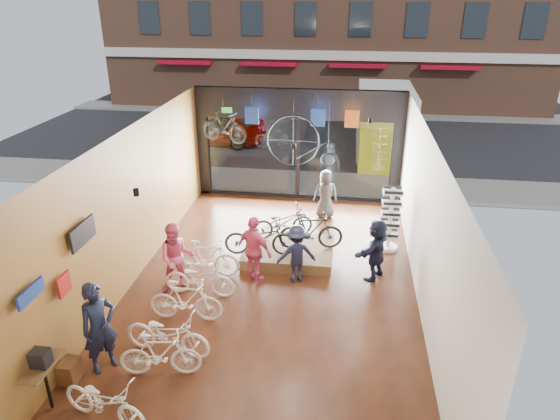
% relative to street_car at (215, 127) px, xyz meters
% --- Properties ---
extents(ground_plane, '(7.00, 12.00, 0.04)m').
position_rel_street_car_xyz_m(ground_plane, '(4.54, -12.00, -0.81)').
color(ground_plane, black).
rests_on(ground_plane, ground).
extents(ceiling, '(7.00, 12.00, 0.04)m').
position_rel_street_car_xyz_m(ceiling, '(4.54, -12.00, 3.03)').
color(ceiling, black).
rests_on(ceiling, ground).
extents(wall_left, '(0.04, 12.00, 3.80)m').
position_rel_street_car_xyz_m(wall_left, '(1.02, -12.00, 1.11)').
color(wall_left, olive).
rests_on(wall_left, ground).
extents(wall_right, '(0.04, 12.00, 3.80)m').
position_rel_street_car_xyz_m(wall_right, '(8.06, -12.00, 1.11)').
color(wall_right, beige).
rests_on(wall_right, ground).
extents(storefront, '(7.00, 0.26, 3.80)m').
position_rel_street_car_xyz_m(storefront, '(4.54, -6.00, 1.11)').
color(storefront, black).
rests_on(storefront, ground).
extents(exit_sign, '(0.35, 0.06, 0.18)m').
position_rel_street_car_xyz_m(exit_sign, '(2.14, -6.12, 2.26)').
color(exit_sign, '#198C26').
rests_on(exit_sign, storefront).
extents(street_road, '(30.00, 18.00, 0.02)m').
position_rel_street_car_xyz_m(street_road, '(4.54, 3.00, -0.80)').
color(street_road, black).
rests_on(street_road, ground).
extents(sidewalk_near, '(30.00, 2.40, 0.12)m').
position_rel_street_car_xyz_m(sidewalk_near, '(4.54, -4.80, -0.73)').
color(sidewalk_near, slate).
rests_on(sidewalk_near, ground).
extents(sidewalk_far, '(30.00, 2.00, 0.12)m').
position_rel_street_car_xyz_m(sidewalk_far, '(4.54, 7.00, -0.73)').
color(sidewalk_far, slate).
rests_on(sidewalk_far, ground).
extents(street_car, '(4.66, 1.88, 1.59)m').
position_rel_street_car_xyz_m(street_car, '(0.00, 0.00, 0.00)').
color(street_car, gray).
rests_on(street_car, street_road).
extents(box_truck, '(2.35, 7.06, 2.78)m').
position_rel_street_car_xyz_m(box_truck, '(7.77, -1.00, 0.60)').
color(box_truck, silver).
rests_on(box_truck, street_road).
extents(floor_bike_0, '(1.78, 1.01, 0.89)m').
position_rel_street_car_xyz_m(floor_bike_0, '(2.37, -16.43, -0.35)').
color(floor_bike_0, white).
rests_on(floor_bike_0, ground_plane).
extents(floor_bike_1, '(1.61, 0.68, 0.94)m').
position_rel_street_car_xyz_m(floor_bike_1, '(2.90, -15.21, -0.32)').
color(floor_bike_1, white).
rests_on(floor_bike_1, ground_plane).
extents(floor_bike_2, '(1.88, 0.86, 0.95)m').
position_rel_street_car_xyz_m(floor_bike_2, '(2.83, -14.60, -0.32)').
color(floor_bike_2, white).
rests_on(floor_bike_2, ground_plane).
extents(floor_bike_3, '(1.67, 0.51, 0.99)m').
position_rel_street_car_xyz_m(floor_bike_3, '(2.85, -13.47, -0.30)').
color(floor_bike_3, white).
rests_on(floor_bike_3, ground_plane).
extents(floor_bike_4, '(1.73, 0.65, 0.90)m').
position_rel_street_car_xyz_m(floor_bike_4, '(2.87, -12.46, -0.34)').
color(floor_bike_4, white).
rests_on(floor_bike_4, ground_plane).
extents(floor_bike_5, '(1.72, 0.59, 1.02)m').
position_rel_street_car_xyz_m(floor_bike_5, '(2.80, -11.62, -0.29)').
color(floor_bike_5, white).
rests_on(floor_bike_5, ground_plane).
extents(display_platform, '(2.40, 1.80, 0.30)m').
position_rel_street_car_xyz_m(display_platform, '(4.75, -10.36, -0.64)').
color(display_platform, '#56371D').
rests_on(display_platform, ground_plane).
extents(display_bike_left, '(1.95, 0.85, 0.99)m').
position_rel_street_car_xyz_m(display_bike_left, '(4.06, -10.83, 0.00)').
color(display_bike_left, black).
rests_on(display_bike_left, display_platform).
extents(display_bike_mid, '(1.78, 0.76, 1.04)m').
position_rel_street_car_xyz_m(display_bike_mid, '(5.35, -10.32, 0.03)').
color(display_bike_mid, black).
rests_on(display_bike_mid, display_platform).
extents(display_bike_right, '(1.85, 1.25, 0.92)m').
position_rel_street_car_xyz_m(display_bike_right, '(4.50, -9.75, -0.03)').
color(display_bike_right, black).
rests_on(display_bike_right, display_platform).
extents(customer_0, '(0.78, 0.82, 1.89)m').
position_rel_street_car_xyz_m(customer_0, '(1.74, -15.17, 0.15)').
color(customer_0, '#161C33').
rests_on(customer_0, ground_plane).
extents(customer_1, '(1.05, 0.94, 1.79)m').
position_rel_street_car_xyz_m(customer_1, '(2.30, -12.35, 0.10)').
color(customer_1, '#CC4C72').
rests_on(customer_1, ground_plane).
extents(customer_2, '(1.12, 0.91, 1.78)m').
position_rel_street_car_xyz_m(customer_2, '(4.07, -11.68, 0.09)').
color(customer_2, '#CC4C72').
rests_on(customer_2, ground_plane).
extents(customer_3, '(1.12, 0.85, 1.54)m').
position_rel_street_car_xyz_m(customer_3, '(5.09, -11.52, -0.03)').
color(customer_3, '#161C33').
rests_on(customer_3, ground_plane).
extents(customer_4, '(0.84, 0.62, 1.58)m').
position_rel_street_car_xyz_m(customer_4, '(5.59, -7.55, -0.01)').
color(customer_4, '#3F3F44').
rests_on(customer_4, ground_plane).
extents(customer_5, '(1.15, 1.53, 1.61)m').
position_rel_street_car_xyz_m(customer_5, '(7.05, -11.08, 0.01)').
color(customer_5, '#161C33').
rests_on(customer_5, ground_plane).
extents(sunglasses_rack, '(0.64, 0.56, 1.86)m').
position_rel_street_car_xyz_m(sunglasses_rack, '(7.49, -9.49, 0.13)').
color(sunglasses_rack, white).
rests_on(sunglasses_rack, ground_plane).
extents(wall_merch, '(0.40, 2.40, 2.60)m').
position_rel_street_car_xyz_m(wall_merch, '(1.16, -15.50, 0.51)').
color(wall_merch, navy).
rests_on(wall_merch, wall_left).
extents(penny_farthing, '(2.01, 0.06, 1.61)m').
position_rel_street_car_xyz_m(penny_farthing, '(4.89, -7.75, 1.71)').
color(penny_farthing, black).
rests_on(penny_farthing, ceiling).
extents(hung_bike, '(1.64, 0.95, 0.95)m').
position_rel_street_car_xyz_m(hung_bike, '(2.44, -7.80, 2.13)').
color(hung_bike, black).
rests_on(hung_bike, ceiling).
extents(jersey_left, '(0.45, 0.03, 0.55)m').
position_rel_street_car_xyz_m(jersey_left, '(3.11, -6.80, 2.26)').
color(jersey_left, '#1E3F99').
rests_on(jersey_left, ceiling).
extents(jersey_mid, '(0.45, 0.03, 0.55)m').
position_rel_street_car_xyz_m(jersey_mid, '(5.23, -6.80, 2.26)').
color(jersey_mid, '#1E3F99').
rests_on(jersey_mid, ceiling).
extents(jersey_right, '(0.45, 0.03, 0.55)m').
position_rel_street_car_xyz_m(jersey_right, '(6.29, -6.80, 2.26)').
color(jersey_right, '#CC5919').
rests_on(jersey_right, ceiling).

